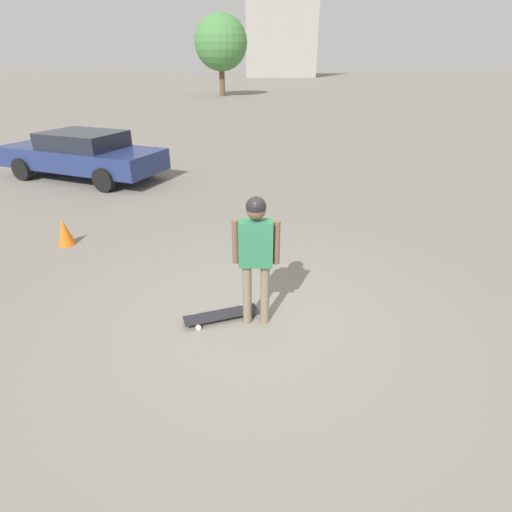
{
  "coord_description": "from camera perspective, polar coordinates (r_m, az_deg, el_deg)",
  "views": [
    {
      "loc": [
        -0.05,
        4.31,
        3.07
      ],
      "look_at": [
        0.0,
        0.0,
        0.96
      ],
      "focal_mm": 28.0,
      "sensor_mm": 36.0,
      "label": 1
    }
  ],
  "objects": [
    {
      "name": "tree_distant",
      "position": [
        40.97,
        -5.05,
        28.09
      ],
      "size": [
        4.78,
        4.78,
        6.91
      ],
      "color": "brown",
      "rests_on": "ground_plane"
    },
    {
      "name": "person",
      "position": [
        4.75,
        0.0,
        1.39
      ],
      "size": [
        0.57,
        0.24,
        1.7
      ],
      "rotation": [
        0.0,
        0.0,
        -3.17
      ],
      "color": "#7A6B56",
      "rests_on": "ground_plane"
    },
    {
      "name": "traffic_cone",
      "position": [
        8.11,
        -25.66,
        3.06
      ],
      "size": [
        0.3,
        0.3,
        0.48
      ],
      "color": "orange",
      "rests_on": "ground_plane"
    },
    {
      "name": "ground_plane",
      "position": [
        5.29,
        0.0,
        -9.32
      ],
      "size": [
        220.0,
        220.0,
        0.0
      ],
      "primitive_type": "plane",
      "color": "gray"
    },
    {
      "name": "car_parked_near",
      "position": [
        12.63,
        -23.5,
        13.22
      ],
      "size": [
        5.0,
        3.34,
        1.31
      ],
      "rotation": [
        0.0,
        0.0,
        -0.38
      ],
      "color": "navy",
      "rests_on": "ground_plane"
    },
    {
      "name": "skateboard",
      "position": [
        5.31,
        -4.98,
        -8.39
      ],
      "size": [
        1.0,
        0.55,
        0.08
      ],
      "rotation": [
        0.0,
        0.0,
        0.34
      ],
      "color": "#232328",
      "rests_on": "ground_plane"
    }
  ]
}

